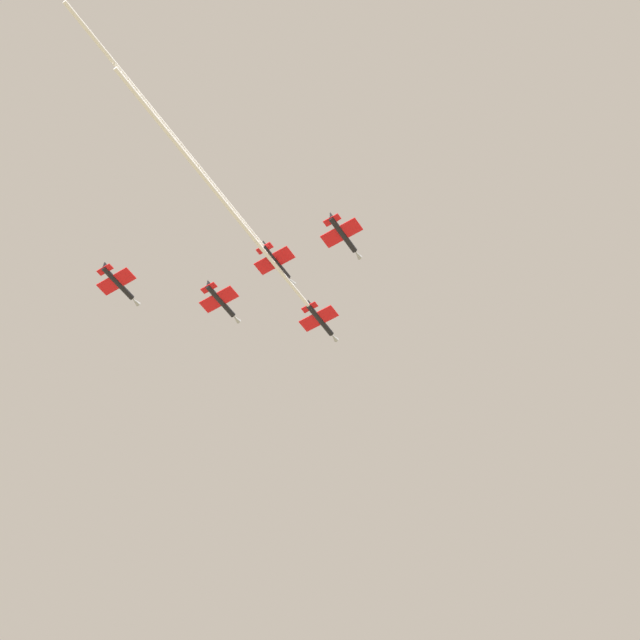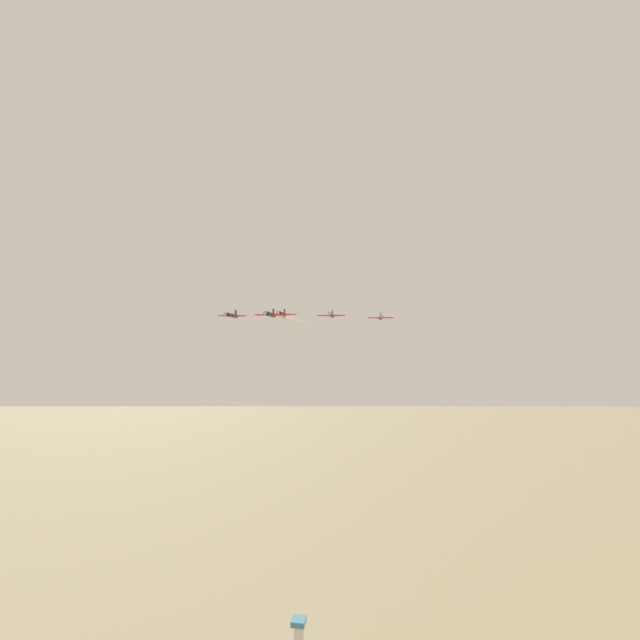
{
  "view_description": "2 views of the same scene",
  "coord_description": "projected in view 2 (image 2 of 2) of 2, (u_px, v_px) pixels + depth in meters",
  "views": [
    {
      "loc": [
        -97.23,
        -52.2,
        2.89
      ],
      "look_at": [
        -1.77,
        19.15,
        156.0
      ],
      "focal_mm": 50.7,
      "sensor_mm": 36.0,
      "label": 1
    },
    {
      "loc": [
        110.14,
        51.64,
        148.64
      ],
      "look_at": [
        -15.89,
        30.24,
        155.16
      ],
      "focal_mm": 24.3,
      "sensor_mm": 36.0,
      "label": 2
    }
  ],
  "objects": [
    {
      "name": "jet_lead",
      "position": [
        286.0,
        319.0,
        139.23
      ],
      "size": [
        73.68,
        9.33,
        2.42
      ],
      "rotation": [
        0.0,
        0.0,
        4.78
      ],
      "color": "black"
    },
    {
      "name": "jet_port_inner",
      "position": [
        331.0,
        315.0,
        129.53
      ],
      "size": [
        11.61,
        8.45,
        2.42
      ],
      "rotation": [
        0.0,
        0.0,
        4.78
      ],
      "color": "black"
    },
    {
      "name": "jet_starboard_inner",
      "position": [
        232.0,
        315.0,
        132.52
      ],
      "size": [
        11.61,
        8.45,
        2.42
      ],
      "rotation": [
        0.0,
        0.0,
        4.78
      ],
      "color": "black"
    },
    {
      "name": "jet_port_outer",
      "position": [
        293.0,
        318.0,
        154.5
      ],
      "size": [
        70.26,
        9.09,
        2.42
      ],
      "rotation": [
        0.0,
        0.0,
        4.78
      ],
      "color": "black"
    },
    {
      "name": "jet_starboard_outer",
      "position": [
        381.0,
        318.0,
        143.28
      ],
      "size": [
        11.61,
        8.45,
        2.42
      ],
      "rotation": [
        0.0,
        0.0,
        4.78
      ],
      "color": "black"
    }
  ]
}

